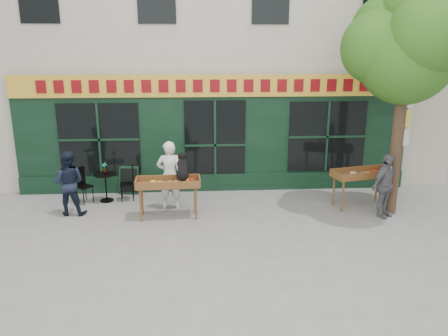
{
  "coord_description": "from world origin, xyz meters",
  "views": [
    {
      "loc": [
        -0.52,
        -9.7,
        3.98
      ],
      "look_at": [
        0.14,
        0.5,
        1.17
      ],
      "focal_mm": 35.0,
      "sensor_mm": 36.0,
      "label": 1
    }
  ],
  "objects": [
    {
      "name": "book_cart_right",
      "position": [
        3.7,
        0.8,
        0.82
      ],
      "size": [
        1.6,
        0.94,
        0.99
      ],
      "rotation": [
        0.0,
        0.0,
        0.23
      ],
      "color": "brown",
      "rests_on": "ground"
    },
    {
      "name": "ground",
      "position": [
        0.0,
        0.0,
        0.0
      ],
      "size": [
        80.0,
        80.0,
        0.0
      ],
      "primitive_type": "plane",
      "color": "slate",
      "rests_on": "ground"
    },
    {
      "name": "book_cart_center",
      "position": [
        -1.22,
        0.33,
        0.82
      ],
      "size": [
        1.53,
        0.69,
        0.99
      ],
      "rotation": [
        0.0,
        0.0,
        0.05
      ],
      "color": "brown",
      "rests_on": "ground"
    },
    {
      "name": "man_right",
      "position": [
        4.0,
        0.05,
        0.78
      ],
      "size": [
        0.98,
        0.82,
        1.57
      ],
      "primitive_type": "imported",
      "rotation": [
        0.0,
        0.0,
        0.58
      ],
      "color": "#5C5C61",
      "rests_on": "ground"
    },
    {
      "name": "bistro_chair_left",
      "position": [
        -3.58,
        1.56,
        0.56
      ],
      "size": [
        0.51,
        0.51,
        0.95
      ],
      "rotation": [
        0.0,
        0.0,
        0.89
      ],
      "color": "black",
      "rests_on": "ground"
    },
    {
      "name": "man_left",
      "position": [
        -3.66,
        0.71,
        0.81
      ],
      "size": [
        0.82,
        0.66,
        1.61
      ],
      "primitive_type": "imported",
      "rotation": [
        0.0,
        0.0,
        3.07
      ],
      "color": "black",
      "rests_on": "ground"
    },
    {
      "name": "building",
      "position": [
        0.0,
        5.97,
        4.97
      ],
      "size": [
        14.0,
        7.26,
        10.0
      ],
      "color": "beige",
      "rests_on": "ground"
    },
    {
      "name": "bistro_chair_right",
      "position": [
        -2.32,
        1.66,
        0.56
      ],
      "size": [
        0.4,
        0.4,
        0.95
      ],
      "rotation": [
        0.0,
        0.0,
        -1.47
      ],
      "color": "black",
      "rests_on": "ground"
    },
    {
      "name": "street_tree",
      "position": [
        4.34,
        0.36,
        4.11
      ],
      "size": [
        3.05,
        2.9,
        5.6
      ],
      "color": "#382619",
      "rests_on": "ground"
    },
    {
      "name": "potted_plant",
      "position": [
        -2.96,
        1.61,
        0.92
      ],
      "size": [
        0.19,
        0.17,
        0.31
      ],
      "primitive_type": "imported",
      "rotation": [
        0.0,
        0.0,
        -0.42
      ],
      "color": "gray",
      "rests_on": "bistro_table"
    },
    {
      "name": "chalkboard",
      "position": [
        -2.45,
        2.19,
        0.4
      ],
      "size": [
        0.58,
        0.25,
        0.79
      ],
      "rotation": [
        0.0,
        0.0,
        -0.11
      ],
      "color": "black",
      "rests_on": "ground"
    },
    {
      "name": "dog",
      "position": [
        -0.87,
        0.28,
        1.29
      ],
      "size": [
        0.37,
        0.62,
        0.6
      ],
      "primitive_type": null,
      "rotation": [
        0.0,
        0.0,
        0.05
      ],
      "color": "black",
      "rests_on": "book_cart_center"
    },
    {
      "name": "woman",
      "position": [
        -1.22,
        0.98,
        0.88
      ],
      "size": [
        0.66,
        0.45,
        1.76
      ],
      "primitive_type": "imported",
      "rotation": [
        0.0,
        0.0,
        3.19
      ],
      "color": "white",
      "rests_on": "ground"
    },
    {
      "name": "bistro_table",
      "position": [
        -2.96,
        1.61,
        0.54
      ],
      "size": [
        0.6,
        0.6,
        0.76
      ],
      "color": "black",
      "rests_on": "ground"
    }
  ]
}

